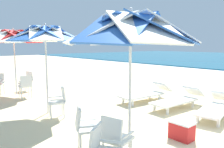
{
  "coord_description": "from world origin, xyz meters",
  "views": [
    {
      "loc": [
        2.16,
        -5.16,
        2.06
      ],
      "look_at": [
        -3.86,
        0.04,
        1.0
      ],
      "focal_mm": 36.14,
      "sensor_mm": 36.0,
      "label": 1
    }
  ],
  "objects_px": {
    "plastic_chair_2": "(85,126)",
    "sun_lounger_2": "(178,99)",
    "plastic_chair_1": "(115,137)",
    "beach_umbrella_2": "(14,37)",
    "plastic_chair_4": "(27,80)",
    "beach_umbrella_0": "(131,30)",
    "sun_lounger_1": "(216,107)",
    "sun_lounger_3": "(146,93)",
    "plastic_chair_5": "(25,85)",
    "plastic_chair_3": "(59,100)",
    "cooler_box": "(182,130)",
    "beach_umbrella_1": "(45,35)"
  },
  "relations": [
    {
      "from": "plastic_chair_2",
      "to": "sun_lounger_2",
      "type": "distance_m",
      "value": 3.99
    },
    {
      "from": "plastic_chair_1",
      "to": "beach_umbrella_2",
      "type": "bearing_deg",
      "value": 175.24
    },
    {
      "from": "plastic_chair_4",
      "to": "beach_umbrella_0",
      "type": "bearing_deg",
      "value": -5.27
    },
    {
      "from": "plastic_chair_2",
      "to": "sun_lounger_1",
      "type": "height_order",
      "value": "plastic_chair_2"
    },
    {
      "from": "sun_lounger_3",
      "to": "plastic_chair_5",
      "type": "bearing_deg",
      "value": -137.52
    },
    {
      "from": "plastic_chair_3",
      "to": "plastic_chair_4",
      "type": "relative_size",
      "value": 1.0
    },
    {
      "from": "sun_lounger_1",
      "to": "sun_lounger_2",
      "type": "bearing_deg",
      "value": -178.67
    },
    {
      "from": "beach_umbrella_2",
      "to": "plastic_chair_3",
      "type": "bearing_deg",
      "value": -1.05
    },
    {
      "from": "sun_lounger_2",
      "to": "sun_lounger_3",
      "type": "bearing_deg",
      "value": -175.0
    },
    {
      "from": "plastic_chair_1",
      "to": "sun_lounger_1",
      "type": "bearing_deg",
      "value": 90.84
    },
    {
      "from": "plastic_chair_2",
      "to": "beach_umbrella_2",
      "type": "bearing_deg",
      "value": 173.74
    },
    {
      "from": "plastic_chair_4",
      "to": "cooler_box",
      "type": "bearing_deg",
      "value": 4.8
    },
    {
      "from": "beach_umbrella_1",
      "to": "plastic_chair_4",
      "type": "height_order",
      "value": "beach_umbrella_1"
    },
    {
      "from": "plastic_chair_2",
      "to": "plastic_chair_5",
      "type": "distance_m",
      "value": 5.22
    },
    {
      "from": "plastic_chair_2",
      "to": "sun_lounger_1",
      "type": "distance_m",
      "value": 4.05
    },
    {
      "from": "plastic_chair_3",
      "to": "cooler_box",
      "type": "relative_size",
      "value": 1.73
    },
    {
      "from": "plastic_chair_1",
      "to": "sun_lounger_1",
      "type": "xyz_separation_m",
      "value": [
        -0.06,
        3.88,
        -0.22
      ]
    },
    {
      "from": "beach_umbrella_1",
      "to": "cooler_box",
      "type": "bearing_deg",
      "value": 20.28
    },
    {
      "from": "beach_umbrella_2",
      "to": "plastic_chair_5",
      "type": "relative_size",
      "value": 3.13
    },
    {
      "from": "plastic_chair_5",
      "to": "cooler_box",
      "type": "relative_size",
      "value": 1.73
    },
    {
      "from": "beach_umbrella_2",
      "to": "plastic_chair_4",
      "type": "xyz_separation_m",
      "value": [
        -0.41,
        0.6,
        -1.84
      ]
    },
    {
      "from": "beach_umbrella_0",
      "to": "cooler_box",
      "type": "xyz_separation_m",
      "value": [
        0.34,
        1.27,
        -2.1
      ]
    },
    {
      "from": "plastic_chair_4",
      "to": "sun_lounger_1",
      "type": "distance_m",
      "value": 7.65
    },
    {
      "from": "plastic_chair_2",
      "to": "sun_lounger_1",
      "type": "bearing_deg",
      "value": 79.89
    },
    {
      "from": "sun_lounger_1",
      "to": "beach_umbrella_1",
      "type": "bearing_deg",
      "value": -135.06
    },
    {
      "from": "plastic_chair_2",
      "to": "sun_lounger_1",
      "type": "xyz_separation_m",
      "value": [
        0.71,
        3.98,
        -0.22
      ]
    },
    {
      "from": "beach_umbrella_0",
      "to": "beach_umbrella_1",
      "type": "distance_m",
      "value": 3.35
    },
    {
      "from": "plastic_chair_1",
      "to": "plastic_chair_2",
      "type": "height_order",
      "value": "same"
    },
    {
      "from": "beach_umbrella_1",
      "to": "sun_lounger_3",
      "type": "relative_size",
      "value": 1.21
    },
    {
      "from": "beach_umbrella_0",
      "to": "plastic_chair_1",
      "type": "bearing_deg",
      "value": -71.42
    },
    {
      "from": "beach_umbrella_1",
      "to": "sun_lounger_1",
      "type": "distance_m",
      "value": 5.31
    },
    {
      "from": "beach_umbrella_0",
      "to": "plastic_chair_4",
      "type": "height_order",
      "value": "beach_umbrella_0"
    },
    {
      "from": "plastic_chair_4",
      "to": "sun_lounger_1",
      "type": "height_order",
      "value": "plastic_chair_4"
    },
    {
      "from": "beach_umbrella_2",
      "to": "plastic_chair_4",
      "type": "height_order",
      "value": "beach_umbrella_2"
    },
    {
      "from": "sun_lounger_1",
      "to": "sun_lounger_2",
      "type": "height_order",
      "value": "same"
    },
    {
      "from": "beach_umbrella_2",
      "to": "sun_lounger_2",
      "type": "bearing_deg",
      "value": 30.74
    },
    {
      "from": "plastic_chair_1",
      "to": "beach_umbrella_2",
      "type": "height_order",
      "value": "beach_umbrella_2"
    },
    {
      "from": "beach_umbrella_0",
      "to": "cooler_box",
      "type": "height_order",
      "value": "beach_umbrella_0"
    },
    {
      "from": "plastic_chair_2",
      "to": "sun_lounger_2",
      "type": "bearing_deg",
      "value": 97.23
    },
    {
      "from": "plastic_chair_4",
      "to": "sun_lounger_1",
      "type": "relative_size",
      "value": 0.39
    },
    {
      "from": "beach_umbrella_2",
      "to": "plastic_chair_2",
      "type": "bearing_deg",
      "value": -6.26
    },
    {
      "from": "beach_umbrella_0",
      "to": "plastic_chair_5",
      "type": "relative_size",
      "value": 3.12
    },
    {
      "from": "sun_lounger_1",
      "to": "sun_lounger_3",
      "type": "xyz_separation_m",
      "value": [
        -2.48,
        -0.14,
        0.0
      ]
    },
    {
      "from": "sun_lounger_3",
      "to": "cooler_box",
      "type": "distance_m",
      "value": 3.33
    },
    {
      "from": "plastic_chair_1",
      "to": "sun_lounger_2",
      "type": "xyz_separation_m",
      "value": [
        -1.27,
        3.85,
        -0.22
      ]
    },
    {
      "from": "sun_lounger_2",
      "to": "cooler_box",
      "type": "height_order",
      "value": "sun_lounger_2"
    },
    {
      "from": "sun_lounger_1",
      "to": "sun_lounger_3",
      "type": "distance_m",
      "value": 2.48
    },
    {
      "from": "plastic_chair_5",
      "to": "sun_lounger_3",
      "type": "relative_size",
      "value": 0.39
    },
    {
      "from": "sun_lounger_1",
      "to": "sun_lounger_3",
      "type": "height_order",
      "value": "same"
    },
    {
      "from": "plastic_chair_1",
      "to": "plastic_chair_3",
      "type": "distance_m",
      "value": 2.99
    }
  ]
}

